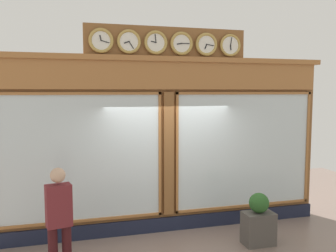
{
  "coord_description": "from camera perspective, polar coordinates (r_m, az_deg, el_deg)",
  "views": [
    {
      "loc": [
        1.82,
        6.72,
        2.79
      ],
      "look_at": [
        0.0,
        0.0,
        2.11
      ],
      "focal_mm": 38.17,
      "sensor_mm": 36.0,
      "label": 1
    }
  ],
  "objects": [
    {
      "name": "planter_box",
      "position": [
        6.97,
        14.23,
        -15.58
      ],
      "size": [
        0.56,
        0.36,
        0.6
      ],
      "primitive_type": "cube",
      "color": "#4C4742",
      "rests_on": "ground_plane"
    },
    {
      "name": "shop_facade",
      "position": [
        7.15,
        -0.26,
        -2.6
      ],
      "size": [
        6.7,
        0.42,
        4.02
      ],
      "color": "brown",
      "rests_on": "ground_plane"
    },
    {
      "name": "pedestrian",
      "position": [
        5.64,
        -17.0,
        -13.98
      ],
      "size": [
        0.4,
        0.29,
        1.69
      ],
      "color": "#3A1316",
      "rests_on": "ground_plane"
    },
    {
      "name": "planter_shrub",
      "position": [
        6.81,
        14.33,
        -11.81
      ],
      "size": [
        0.36,
        0.36,
        0.36
      ],
      "primitive_type": "sphere",
      "color": "#285623",
      "rests_on": "planter_box"
    }
  ]
}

